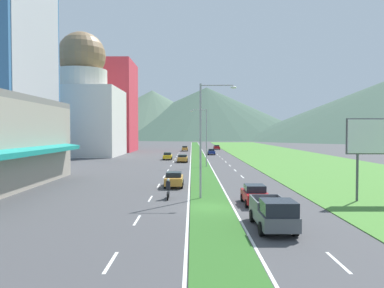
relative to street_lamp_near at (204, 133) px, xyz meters
The scene contains 45 objects.
ground_plane 6.98m from the street_lamp_near, 84.56° to the right, with size 600.00×600.00×0.00m, color #424244.
grass_median 56.37m from the street_lamp_near, 89.62° to the left, with size 3.20×240.00×0.06m, color #2D6023.
grass_verge_right 60.15m from the street_lamp_near, 69.49° to the left, with size 24.00×240.00×0.06m, color #477F33.
lane_dash_left_1 17.61m from the street_lamp_near, 106.50° to the right, with size 0.16×2.80×0.01m, color silver.
lane_dash_left_2 10.92m from the street_lamp_near, 120.62° to the right, with size 0.16×2.80×0.01m, color silver.
lane_dash_left_3 7.45m from the street_lamp_near, behind, with size 0.16×2.80×0.01m, color silver.
lane_dash_left_4 10.89m from the street_lamp_near, 120.73° to the left, with size 0.16×2.80×0.01m, color silver.
lane_dash_left_5 17.57m from the street_lamp_near, 106.54° to the left, with size 0.16×2.80×0.01m, color silver.
lane_dash_left_6 25.02m from the street_lamp_near, 101.19° to the left, with size 0.16×2.80×0.01m, color silver.
lane_dash_left_7 32.71m from the street_lamp_near, 98.44° to the left, with size 0.16×2.80×0.01m, color silver.
lane_dash_left_8 40.51m from the street_lamp_near, 96.77° to the left, with size 0.16×2.80×0.01m, color silver.
lane_dash_left_9 48.37m from the street_lamp_near, 95.65° to the left, with size 0.16×2.80×0.01m, color silver.
lane_dash_left_10 56.25m from the street_lamp_near, 94.85° to the left, with size 0.16×2.80×0.01m, color silver.
lane_dash_left_11 64.16m from the street_lamp_near, 94.24° to the left, with size 0.16×2.80×0.01m, color silver.
lane_dash_left_12 72.08m from the street_lamp_near, 93.77° to the left, with size 0.16×2.80×0.01m, color silver.
lane_dash_right_1 17.82m from the street_lamp_near, 71.06° to the right, with size 0.16×2.80×0.01m, color silver.
lane_dash_right_2 11.26m from the street_lamp_near, 55.57° to the right, with size 0.16×2.80×0.01m, color silver.
lane_dash_right_3 7.94m from the street_lamp_near, ahead, with size 0.16×2.80×0.01m, color silver.
lane_dash_right_4 11.24m from the street_lamp_near, 55.45° to the left, with size 0.16×2.80×0.01m, color silver.
lane_dash_right_5 17.79m from the street_lamp_near, 71.02° to the left, with size 0.16×2.80×0.01m, color silver.
lane_dash_right_6 25.17m from the street_lamp_near, 77.09° to the left, with size 0.16×2.80×0.01m, color silver.
lane_dash_right_7 32.83m from the street_lamp_near, 80.25° to the left, with size 0.16×2.80×0.01m, color silver.
lane_dash_right_8 40.61m from the street_lamp_near, 82.17° to the left, with size 0.16×2.80×0.01m, color silver.
lane_dash_right_9 48.44m from the street_lamp_near, 83.47° to the left, with size 0.16×2.80×0.01m, color silver.
lane_dash_right_10 56.32m from the street_lamp_near, 84.39° to the left, with size 0.16×2.80×0.01m, color silver.
lane_dash_right_11 64.22m from the street_lamp_near, 85.09° to the left, with size 0.16×2.80×0.01m, color silver.
lane_dash_right_12 72.13m from the street_lamp_near, 85.63° to the left, with size 0.16×2.80×0.01m, color silver.
edge_line_median_left 56.39m from the street_lamp_near, 91.41° to the left, with size 0.16×240.00×0.01m, color silver.
edge_line_median_right 56.41m from the street_lamp_near, 87.83° to the left, with size 0.16×240.00×0.01m, color silver.
domed_building 65.81m from the street_lamp_near, 115.30° to the left, with size 18.39×18.39×30.16m.
midrise_colored 84.26m from the street_lamp_near, 108.84° to the left, with size 17.27×17.27×26.62m, color #D83847.
hill_far_left 289.90m from the street_lamp_near, 96.98° to the left, with size 153.24×153.24×41.24m, color #516B56.
hill_far_center 288.12m from the street_lamp_near, 87.74° to the left, with size 190.76×190.76×43.79m, color #3D5647.
street_lamp_near is the anchor object (origin of this frame).
street_lamp_mid 29.76m from the street_lamp_near, 88.01° to the left, with size 2.84×0.39×9.66m.
billboard_roadside 14.89m from the street_lamp_near, ahead, with size 6.09×0.28×6.99m.
car_0 9.12m from the street_lamp_near, 113.06° to the left, with size 1.97×4.20×1.60m.
car_1 6.88m from the street_lamp_near, 32.50° to the right, with size 1.96×4.15×1.57m.
car_2 91.33m from the street_lamp_near, 85.54° to the left, with size 2.03×4.77×1.49m.
car_3 40.09m from the street_lamp_near, 94.19° to the left, with size 2.01×4.77×1.43m.
car_4 46.60m from the street_lamp_near, 97.72° to the left, with size 1.86×4.03×1.53m.
car_5 80.87m from the street_lamp_near, 92.31° to the left, with size 1.89×4.20×1.56m.
car_6 63.15m from the street_lamp_near, 86.46° to the left, with size 1.87×4.43×1.50m.
pickup_truck_0 12.06m from the street_lamp_near, 70.02° to the right, with size 2.18×5.40×2.00m.
motorcycle_rider 5.93m from the street_lamp_near, behind, with size 0.36×2.00×1.80m.
Camera 1 is at (-1.46, -28.58, 5.86)m, focal length 34.95 mm.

